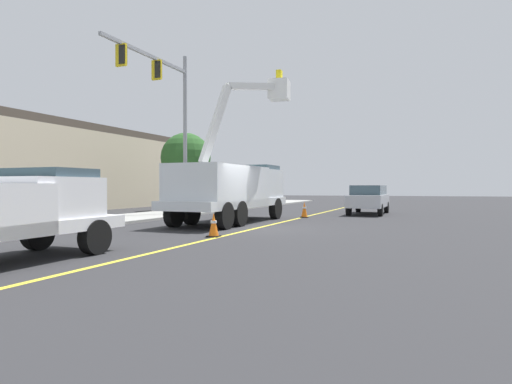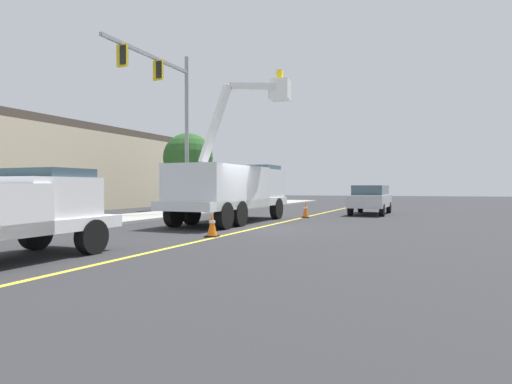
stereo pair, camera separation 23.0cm
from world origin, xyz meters
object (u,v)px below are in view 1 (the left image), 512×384
traffic_cone_mid_rear (304,210)px  utility_bucket_truck (233,187)px  traffic_signal_mast (167,102)px  traffic_cone_mid_front (214,225)px  passing_minivan (369,198)px

traffic_cone_mid_rear → utility_bucket_truck: bearing=144.9°
traffic_signal_mast → traffic_cone_mid_front: bearing=-144.1°
passing_minivan → traffic_cone_mid_front: passing_minivan is taller
utility_bucket_truck → traffic_signal_mast: (2.16, 4.37, 4.47)m
traffic_cone_mid_rear → traffic_signal_mast: 9.19m
traffic_cone_mid_rear → traffic_signal_mast: (-1.64, 7.04, 5.67)m
utility_bucket_truck → traffic_cone_mid_front: size_ratio=10.80×
passing_minivan → traffic_cone_mid_rear: size_ratio=5.98×
passing_minivan → traffic_cone_mid_rear: 5.02m
utility_bucket_truck → passing_minivan: bearing=-37.7°
passing_minivan → traffic_signal_mast: (-5.45, 10.26, 5.11)m
passing_minivan → traffic_signal_mast: 12.69m
passing_minivan → traffic_cone_mid_rear: passing_minivan is taller
passing_minivan → traffic_signal_mast: size_ratio=0.56×
utility_bucket_truck → traffic_cone_mid_front: bearing=-168.2°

